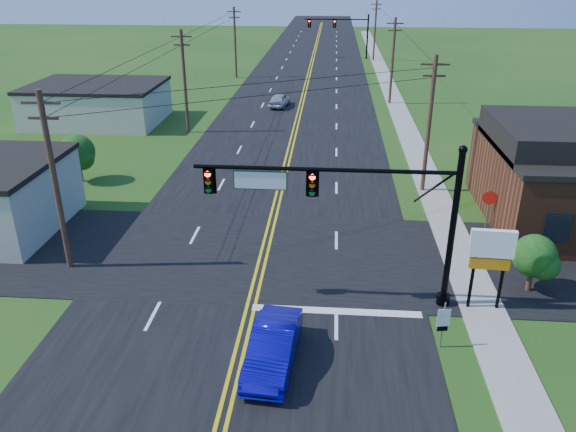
# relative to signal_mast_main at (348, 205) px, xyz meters

# --- Properties ---
(ground) EXTENTS (260.00, 260.00, 0.00)m
(ground) POSITION_rel_signal_mast_main_xyz_m (-4.34, -8.00, -4.75)
(ground) COLOR #194413
(ground) RESTS_ON ground
(road_main) EXTENTS (16.00, 220.00, 0.04)m
(road_main) POSITION_rel_signal_mast_main_xyz_m (-4.34, 42.00, -4.73)
(road_main) COLOR black
(road_main) RESTS_ON ground
(road_cross) EXTENTS (70.00, 10.00, 0.04)m
(road_cross) POSITION_rel_signal_mast_main_xyz_m (-4.34, 4.00, -4.73)
(road_cross) COLOR black
(road_cross) RESTS_ON ground
(sidewalk) EXTENTS (2.00, 160.00, 0.08)m
(sidewalk) POSITION_rel_signal_mast_main_xyz_m (6.16, 32.00, -4.71)
(sidewalk) COLOR gray
(sidewalk) RESTS_ON ground
(signal_mast_main) EXTENTS (11.30, 0.60, 7.48)m
(signal_mast_main) POSITION_rel_signal_mast_main_xyz_m (0.00, 0.00, 0.00)
(signal_mast_main) COLOR black
(signal_mast_main) RESTS_ON ground
(signal_mast_far) EXTENTS (10.98, 0.60, 7.48)m
(signal_mast_far) POSITION_rel_signal_mast_main_xyz_m (0.10, 72.00, -0.20)
(signal_mast_far) COLOR black
(signal_mast_far) RESTS_ON ground
(cream_bldg_far) EXTENTS (12.20, 9.20, 3.70)m
(cream_bldg_far) POSITION_rel_signal_mast_main_xyz_m (-23.34, 30.00, -2.89)
(cream_bldg_far) COLOR #BAB49E
(cream_bldg_far) RESTS_ON ground
(utility_pole_left_a) EXTENTS (1.80, 0.28, 9.00)m
(utility_pole_left_a) POSITION_rel_signal_mast_main_xyz_m (-13.84, 2.00, -0.03)
(utility_pole_left_a) COLOR #3D271B
(utility_pole_left_a) RESTS_ON ground
(utility_pole_left_b) EXTENTS (1.80, 0.28, 9.00)m
(utility_pole_left_b) POSITION_rel_signal_mast_main_xyz_m (-13.84, 27.00, -0.03)
(utility_pole_left_b) COLOR #3D271B
(utility_pole_left_b) RESTS_ON ground
(utility_pole_left_c) EXTENTS (1.80, 0.28, 9.00)m
(utility_pole_left_c) POSITION_rel_signal_mast_main_xyz_m (-13.84, 54.00, -0.03)
(utility_pole_left_c) COLOR #3D271B
(utility_pole_left_c) RESTS_ON ground
(utility_pole_right_a) EXTENTS (1.80, 0.28, 9.00)m
(utility_pole_right_a) POSITION_rel_signal_mast_main_xyz_m (5.46, 14.00, -0.03)
(utility_pole_right_a) COLOR #3D271B
(utility_pole_right_a) RESTS_ON ground
(utility_pole_right_b) EXTENTS (1.80, 0.28, 9.00)m
(utility_pole_right_b) POSITION_rel_signal_mast_main_xyz_m (5.46, 40.00, -0.03)
(utility_pole_right_b) COLOR #3D271B
(utility_pole_right_b) RESTS_ON ground
(utility_pole_right_c) EXTENTS (1.80, 0.28, 9.00)m
(utility_pole_right_c) POSITION_rel_signal_mast_main_xyz_m (5.46, 70.00, -0.03)
(utility_pole_right_c) COLOR #3D271B
(utility_pole_right_c) RESTS_ON ground
(tree_right_back) EXTENTS (3.00, 3.00, 4.10)m
(tree_right_back) POSITION_rel_signal_mast_main_xyz_m (11.66, 18.00, -2.15)
(tree_right_back) COLOR #3D271B
(tree_right_back) RESTS_ON ground
(shrub_corner) EXTENTS (2.00, 2.00, 2.86)m
(shrub_corner) POSITION_rel_signal_mast_main_xyz_m (8.66, 1.50, -2.90)
(shrub_corner) COLOR #3D271B
(shrub_corner) RESTS_ON ground
(tree_left) EXTENTS (2.40, 2.40, 3.37)m
(tree_left) POSITION_rel_signal_mast_main_xyz_m (-18.34, 14.00, -2.59)
(tree_left) COLOR #3D271B
(tree_left) RESTS_ON ground
(blue_car) EXTENTS (2.04, 4.84, 1.56)m
(blue_car) POSITION_rel_signal_mast_main_xyz_m (-2.76, -4.75, -3.97)
(blue_car) COLOR #0C0798
(blue_car) RESTS_ON ground
(distant_car) EXTENTS (2.26, 4.33, 1.41)m
(distant_car) POSITION_rel_signal_mast_main_xyz_m (-6.44, 37.55, -4.05)
(distant_car) COLOR silver
(distant_car) RESTS_ON ground
(route_sign) EXTENTS (0.52, 0.12, 2.09)m
(route_sign) POSITION_rel_signal_mast_main_xyz_m (3.82, -3.18, -3.53)
(route_sign) COLOR slate
(route_sign) RESTS_ON ground
(stop_sign) EXTENTS (0.83, 0.27, 2.40)m
(stop_sign) POSITION_rel_signal_mast_main_xyz_m (8.26, 8.19, -3.02)
(stop_sign) COLOR slate
(stop_sign) RESTS_ON ground
(pylon_sign) EXTENTS (1.90, 0.37, 3.88)m
(pylon_sign) POSITION_rel_signal_mast_main_xyz_m (6.16, -0.20, -1.92)
(pylon_sign) COLOR black
(pylon_sign) RESTS_ON ground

